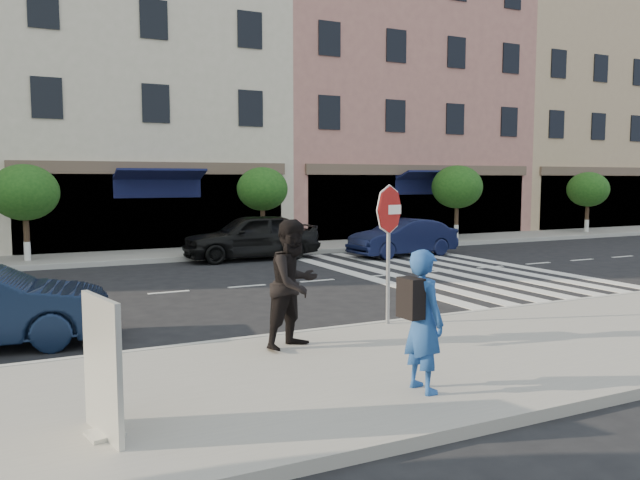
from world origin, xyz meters
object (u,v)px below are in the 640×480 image
(car_far_right, at_px, (403,238))
(poster_board, at_px, (103,369))
(walker, at_px, (294,284))
(photographer, at_px, (423,321))
(car_far_mid, at_px, (251,236))
(stop_sign, at_px, (389,223))

(car_far_right, bearing_deg, poster_board, -47.99)
(walker, xyz_separation_m, car_far_right, (8.57, 9.97, -0.48))
(walker, xyz_separation_m, poster_board, (-3.06, -2.23, -0.30))
(photographer, distance_m, walker, 2.59)
(poster_board, bearing_deg, car_far_right, 33.47)
(photographer, height_order, walker, walker)
(photographer, relative_size, car_far_mid, 0.38)
(photographer, height_order, poster_board, photographer)
(stop_sign, bearing_deg, photographer, -121.52)
(photographer, relative_size, car_far_right, 0.44)
(car_far_mid, bearing_deg, photographer, -10.66)
(stop_sign, bearing_deg, poster_board, -156.76)
(photographer, xyz_separation_m, poster_board, (-3.68, 0.27, -0.18))
(stop_sign, height_order, photographer, stop_sign)
(walker, relative_size, poster_board, 1.38)
(stop_sign, relative_size, poster_board, 1.74)
(car_far_mid, bearing_deg, poster_board, -24.68)
(car_far_right, bearing_deg, stop_sign, -39.11)
(walker, distance_m, poster_board, 3.80)
(poster_board, relative_size, car_far_mid, 0.31)
(walker, height_order, car_far_right, walker)
(poster_board, height_order, car_far_right, poster_board)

